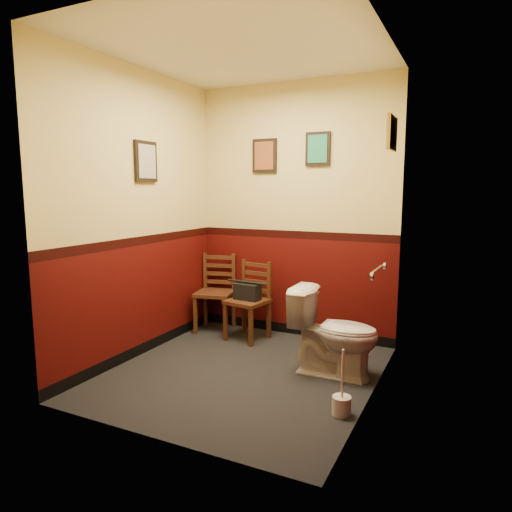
{
  "coord_description": "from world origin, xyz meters",
  "views": [
    {
      "loc": [
        1.76,
        -3.38,
        1.59
      ],
      "look_at": [
        0.0,
        0.25,
        1.0
      ],
      "focal_mm": 32.0,
      "sensor_mm": 36.0,
      "label": 1
    }
  ],
  "objects": [
    {
      "name": "toilet_brush",
      "position": [
        0.98,
        -0.36,
        0.08
      ],
      "size": [
        0.13,
        0.13,
        0.48
      ],
      "color": "silver",
      "rests_on": "floor"
    },
    {
      "name": "handbag",
      "position": [
        -0.38,
        0.82,
        0.52
      ],
      "size": [
        0.29,
        0.16,
        0.2
      ],
      "rotation": [
        0.0,
        0.0,
        -0.09
      ],
      "color": "black",
      "rests_on": "chair_right"
    },
    {
      "name": "framed_print_back_b",
      "position": [
        0.25,
        1.18,
        2.0
      ],
      "size": [
        0.26,
        0.04,
        0.34
      ],
      "color": "black",
      "rests_on": "wall_back"
    },
    {
      "name": "toilet",
      "position": [
        0.72,
        0.31,
        0.37
      ],
      "size": [
        0.76,
        0.43,
        0.74
      ],
      "primitive_type": "imported",
      "rotation": [
        0.0,
        0.0,
        1.58
      ],
      "color": "white",
      "rests_on": "floor"
    },
    {
      "name": "wall_left",
      "position": [
        -1.1,
        0.0,
        1.35
      ],
      "size": [
        0.0,
        2.4,
        2.7
      ],
      "primitive_type": "cube",
      "rotation": [
        1.57,
        0.0,
        1.57
      ],
      "color": "#400807",
      "rests_on": "ground"
    },
    {
      "name": "framed_print_right",
      "position": [
        1.08,
        0.6,
        2.05
      ],
      "size": [
        0.04,
        0.34,
        0.28
      ],
      "color": "olive",
      "rests_on": "wall_right"
    },
    {
      "name": "wall_back",
      "position": [
        0.0,
        1.2,
        1.35
      ],
      "size": [
        2.2,
        0.0,
        2.7
      ],
      "primitive_type": "cube",
      "rotation": [
        1.57,
        0.0,
        0.0
      ],
      "color": "#400807",
      "rests_on": "ground"
    },
    {
      "name": "chair_left",
      "position": [
        -0.86,
        0.97,
        0.43
      ],
      "size": [
        0.48,
        0.48,
        0.86
      ],
      "rotation": [
        0.0,
        0.0,
        0.22
      ],
      "color": "#412213",
      "rests_on": "floor"
    },
    {
      "name": "tp_stack",
      "position": [
        0.35,
        0.95,
        0.08
      ],
      "size": [
        0.23,
        0.12,
        0.2
      ],
      "color": "silver",
      "rests_on": "floor"
    },
    {
      "name": "wall_right",
      "position": [
        1.1,
        0.0,
        1.35
      ],
      "size": [
        0.0,
        2.4,
        2.7
      ],
      "primitive_type": "cube",
      "rotation": [
        1.57,
        0.0,
        -1.57
      ],
      "color": "#400807",
      "rests_on": "ground"
    },
    {
      "name": "ceiling",
      "position": [
        0.0,
        0.0,
        2.7
      ],
      "size": [
        2.2,
        2.4,
        0.0
      ],
      "primitive_type": "cube",
      "rotation": [
        3.14,
        0.0,
        0.0
      ],
      "color": "silver",
      "rests_on": "ground"
    },
    {
      "name": "framed_print_back_a",
      "position": [
        -0.35,
        1.18,
        1.95
      ],
      "size": [
        0.28,
        0.04,
        0.36
      ],
      "color": "black",
      "rests_on": "wall_back"
    },
    {
      "name": "framed_print_left",
      "position": [
        -1.08,
        0.1,
        1.85
      ],
      "size": [
        0.04,
        0.3,
        0.38
      ],
      "color": "black",
      "rests_on": "wall_left"
    },
    {
      "name": "floor",
      "position": [
        0.0,
        0.0,
        0.0
      ],
      "size": [
        2.2,
        2.4,
        0.0
      ],
      "primitive_type": "cube",
      "color": "black",
      "rests_on": "ground"
    },
    {
      "name": "chair_right",
      "position": [
        -0.37,
        0.85,
        0.42
      ],
      "size": [
        0.44,
        0.44,
        0.83
      ],
      "rotation": [
        0.0,
        0.0,
        -0.16
      ],
      "color": "#412213",
      "rests_on": "floor"
    },
    {
      "name": "wall_front",
      "position": [
        0.0,
        -1.2,
        1.35
      ],
      "size": [
        2.2,
        0.0,
        2.7
      ],
      "primitive_type": "cube",
      "rotation": [
        -1.57,
        0.0,
        0.0
      ],
      "color": "#400807",
      "rests_on": "ground"
    },
    {
      "name": "grab_bar",
      "position": [
        1.07,
        0.25,
        0.95
      ],
      "size": [
        0.05,
        0.56,
        0.06
      ],
      "color": "silver",
      "rests_on": "wall_right"
    }
  ]
}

